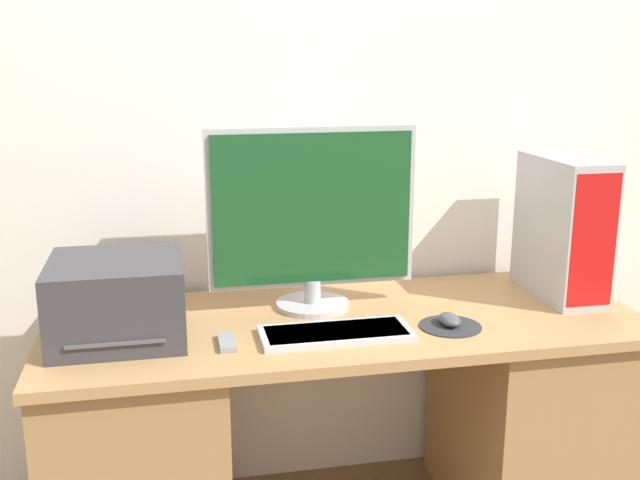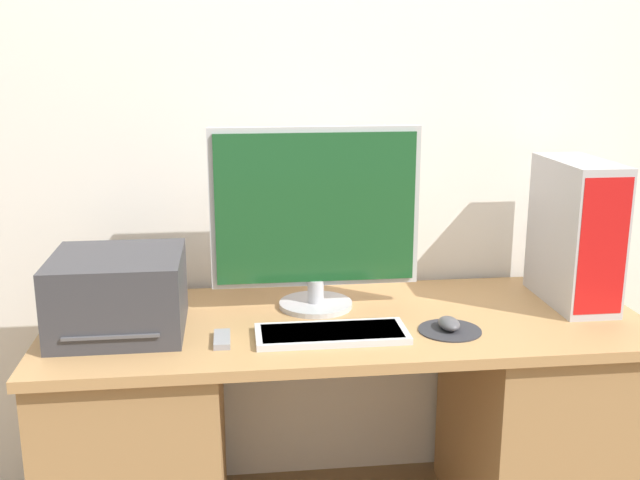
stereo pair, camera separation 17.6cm
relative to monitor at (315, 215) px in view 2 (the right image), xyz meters
The scene contains 9 objects.
wall_back 0.45m from the monitor, 73.83° to the left, with size 6.40×0.05×2.70m.
desk 0.64m from the monitor, 54.91° to the right, with size 1.73×0.67×0.71m.
monitor is the anchor object (origin of this frame).
keyboard 0.37m from the monitor, 86.51° to the right, with size 0.41×0.17×0.02m.
mousepad 0.51m from the monitor, 35.34° to the right, with size 0.18×0.18×0.00m.
mouse 0.50m from the monitor, 34.82° to the right, with size 0.06×0.09×0.03m.
computer_tower 0.79m from the monitor, ahead, with size 0.16×0.36×0.44m.
printer 0.60m from the monitor, 166.36° to the right, with size 0.35×0.35×0.22m.
remote_control 0.47m from the monitor, 137.98° to the right, with size 0.04×0.12×0.02m.
Camera 2 is at (-0.32, -1.69, 1.47)m, focal length 42.00 mm.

